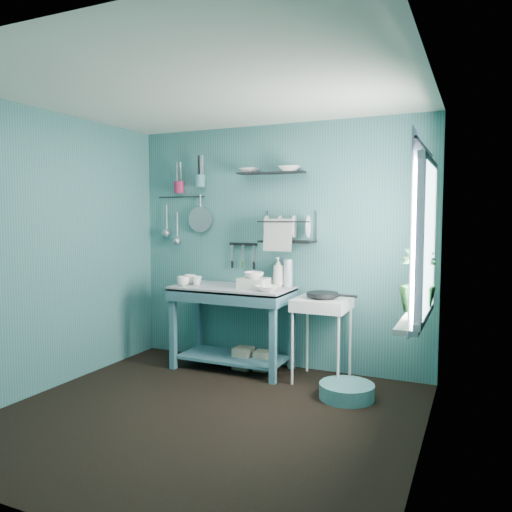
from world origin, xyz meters
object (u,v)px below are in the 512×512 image
at_px(potted_plant, 417,280).
at_px(storage_tin_small, 262,361).
at_px(dish_rack, 287,227).
at_px(utensil_cup_teal, 200,181).
at_px(hotplate_stand, 322,340).
at_px(colander, 200,219).
at_px(soap_bottle, 278,272).
at_px(storage_tin_large, 243,358).
at_px(mug_right, 190,279).
at_px(floor_basin, 347,391).
at_px(work_counter, 232,328).
at_px(water_bottle, 288,273).
at_px(frying_pan, 322,294).
at_px(wash_tub, 254,283).
at_px(utensil_cup_magenta, 179,187).
at_px(mug_left, 183,281).
at_px(mug_mid, 197,281).

height_order(potted_plant, storage_tin_small, potted_plant).
height_order(dish_rack, utensil_cup_teal, utensil_cup_teal).
distance_m(hotplate_stand, colander, 1.88).
relative_size(soap_bottle, utensil_cup_teal, 2.30).
bearing_deg(storage_tin_large, storage_tin_small, 8.53).
xyz_separation_m(mug_right, utensil_cup_teal, (-0.01, 0.25, 1.04)).
bearing_deg(storage_tin_large, floor_basin, -18.58).
distance_m(hotplate_stand, storage_tin_large, 0.89).
bearing_deg(storage_tin_small, potted_plant, -20.15).
bearing_deg(work_counter, water_bottle, 18.50).
height_order(mug_right, soap_bottle, soap_bottle).
distance_m(water_bottle, hotplate_stand, 0.76).
height_order(frying_pan, storage_tin_large, frying_pan).
distance_m(wash_tub, dish_rack, 0.66).
distance_m(dish_rack, utensil_cup_magenta, 1.37).
relative_size(mug_right, storage_tin_small, 0.61).
relative_size(water_bottle, utensil_cup_magenta, 2.15).
bearing_deg(water_bottle, mug_right, -167.83).
bearing_deg(storage_tin_small, mug_left, -162.90).
bearing_deg(utensil_cup_teal, storage_tin_small, -11.67).
bearing_deg(wash_tub, utensil_cup_magenta, 165.46).
relative_size(frying_pan, utensil_cup_magenta, 2.31).
bearing_deg(storage_tin_small, work_counter, -165.07).
relative_size(water_bottle, colander, 1.00).
height_order(work_counter, water_bottle, water_bottle).
bearing_deg(storage_tin_small, utensil_cup_teal, 168.33).
xyz_separation_m(water_bottle, colander, (-1.05, 0.06, 0.54)).
bearing_deg(frying_pan, soap_bottle, 160.93).
distance_m(mug_left, floor_basin, 1.96).
distance_m(wash_tub, soap_bottle, 0.30).
height_order(soap_bottle, storage_tin_large, soap_bottle).
bearing_deg(floor_basin, water_bottle, 143.26).
distance_m(dish_rack, storage_tin_large, 1.42).
height_order(mug_left, utensil_cup_magenta, utensil_cup_magenta).
distance_m(potted_plant, storage_tin_small, 1.92).
relative_size(utensil_cup_teal, storage_tin_large, 0.59).
height_order(work_counter, mug_mid, mug_mid).
distance_m(mug_left, potted_plant, 2.36).
height_order(soap_bottle, colander, colander).
bearing_deg(storage_tin_large, work_counter, -153.43).
bearing_deg(mug_right, water_bottle, 12.17).
bearing_deg(soap_bottle, utensil_cup_magenta, 177.72).
distance_m(mug_left, water_bottle, 1.07).
distance_m(mug_left, utensil_cup_teal, 1.12).
distance_m(work_counter, hotplate_stand, 0.94).
bearing_deg(dish_rack, utensil_cup_magenta, 170.52).
bearing_deg(utensil_cup_teal, dish_rack, -2.77).
relative_size(utensil_cup_magenta, utensil_cup_teal, 1.00).
xyz_separation_m(utensil_cup_magenta, floor_basin, (2.06, -0.59, -1.82)).
xyz_separation_m(soap_bottle, storage_tin_small, (-0.12, -0.12, -0.90)).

